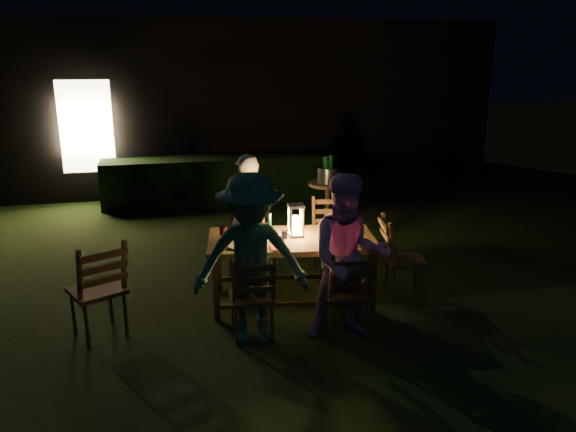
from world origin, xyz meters
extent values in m
plane|color=black|center=(0.00, 0.00, 0.00)|extent=(40.00, 40.00, 0.00)
cube|color=black|center=(0.00, 6.20, 1.60)|extent=(10.00, 4.00, 3.20)
cube|color=#FFE5B2|center=(-2.80, 4.21, 1.35)|extent=(0.90, 0.06, 1.60)
cube|color=black|center=(-0.50, 3.75, 0.40)|extent=(4.20, 0.70, 0.80)
cube|color=#4C3019|center=(-0.24, -0.70, 0.70)|extent=(1.85, 1.10, 0.06)
cube|color=#4C3019|center=(-1.08, -0.95, 0.32)|extent=(0.07, 0.07, 0.64)
cube|color=#4C3019|center=(-0.99, -0.24, 0.32)|extent=(0.07, 0.07, 0.64)
cube|color=#4C3019|center=(0.51, -1.17, 0.32)|extent=(0.07, 0.07, 0.64)
cube|color=#4C3019|center=(0.60, -0.45, 0.32)|extent=(0.07, 0.07, 0.64)
cube|color=#4C3019|center=(-0.79, -1.39, 0.41)|extent=(0.40, 0.38, 0.04)
cube|color=#4C3019|center=(-0.79, -1.56, 0.66)|extent=(0.40, 0.14, 0.47)
cube|color=#4C3019|center=(0.11, -1.51, 0.42)|extent=(0.44, 0.42, 0.04)
cube|color=#4C3019|center=(0.09, -1.68, 0.68)|extent=(0.42, 0.17, 0.48)
cube|color=#4C3019|center=(-0.59, 0.10, 0.48)|extent=(0.57, 0.55, 0.04)
cube|color=#4C3019|center=(-0.54, 0.29, 0.78)|extent=(0.49, 0.27, 0.55)
cube|color=#4C3019|center=(0.40, -0.03, 0.43)|extent=(0.48, 0.46, 0.04)
cube|color=#4C3019|center=(0.43, 0.15, 0.70)|extent=(0.44, 0.20, 0.50)
cube|color=#4C3019|center=(1.00, -0.87, 0.43)|extent=(0.48, 0.49, 0.04)
cube|color=#4C3019|center=(0.82, -0.83, 0.70)|extent=(0.22, 0.44, 0.50)
cube|color=#4C3019|center=(-2.20, -1.05, 0.46)|extent=(0.60, 0.59, 0.04)
cube|color=#4C3019|center=(-2.12, -1.22, 0.75)|extent=(0.47, 0.34, 0.53)
imported|color=white|center=(-0.58, 0.17, 0.75)|extent=(0.59, 0.43, 1.49)
imported|color=#D794C9|center=(0.10, -1.58, 0.79)|extent=(0.84, 0.70, 1.59)
imported|color=#30614D|center=(-0.80, -1.46, 0.81)|extent=(1.11, 0.73, 1.62)
cube|color=white|center=(-0.18, -0.66, 0.74)|extent=(0.15, 0.15, 0.03)
cube|color=white|center=(-0.18, -0.66, 1.06)|extent=(0.16, 0.16, 0.03)
cylinder|color=#FF9E3F|center=(-0.18, -0.66, 0.86)|extent=(0.09, 0.09, 0.18)
cylinder|color=white|center=(-0.76, -0.41, 0.74)|extent=(0.25, 0.25, 0.01)
cylinder|color=white|center=(-0.82, -0.85, 0.74)|extent=(0.25, 0.25, 0.01)
cylinder|color=white|center=(0.23, -0.54, 0.74)|extent=(0.25, 0.25, 0.01)
cylinder|color=white|center=(0.18, -0.98, 0.74)|extent=(0.25, 0.25, 0.01)
cylinder|color=#0F471E|center=(-0.49, -0.67, 0.87)|extent=(0.07, 0.07, 0.28)
cube|color=red|center=(-0.43, -1.00, 0.74)|extent=(0.18, 0.14, 0.01)
cube|color=red|center=(0.26, -1.07, 0.74)|extent=(0.18, 0.14, 0.01)
cube|color=black|center=(-0.90, -0.92, 0.73)|extent=(0.14, 0.07, 0.01)
cylinder|color=olive|center=(0.82, 1.55, 0.74)|extent=(0.57, 0.57, 0.04)
cylinder|color=olive|center=(0.82, 1.55, 0.37)|extent=(0.07, 0.07, 0.74)
cylinder|color=#A5A8AD|center=(0.82, 1.55, 0.88)|extent=(0.30, 0.30, 0.22)
cylinder|color=#0F471E|center=(0.77, 1.51, 0.93)|extent=(0.07, 0.07, 0.32)
cylinder|color=#0F471E|center=(0.87, 1.59, 0.93)|extent=(0.07, 0.07, 0.32)
camera|label=1|loc=(-1.51, -6.18, 2.63)|focal=35.00mm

